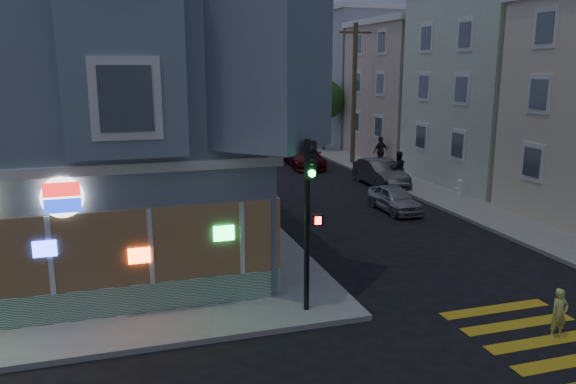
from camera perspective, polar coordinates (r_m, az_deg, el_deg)
name	(u,v)px	position (r m, az deg, el deg)	size (l,w,h in m)	color
ground	(284,379)	(12.52, -0.42, -18.48)	(120.00, 120.00, 0.00)	black
sidewalk_ne	(500,158)	(42.74, 20.77, 3.27)	(24.00, 42.00, 0.15)	gray
corner_building	(23,86)	(21.46, -25.34, 9.74)	(14.60, 14.60, 11.40)	slate
row_house_b	(537,85)	(34.64, 23.93, 9.86)	(12.00, 8.60, 10.50)	#B4C2A9
row_house_c	(446,92)	(41.90, 15.73, 9.75)	(12.00, 8.60, 9.00)	beige
row_house_d	(388,78)	(49.69, 10.11, 11.29)	(12.00, 8.60, 10.50)	#9F9AA9
utility_pole	(354,92)	(37.47, 6.73, 10.06)	(2.20, 0.30, 9.00)	#4C3826
street_tree_near	(324,100)	(43.13, 3.71, 9.31)	(3.00, 3.00, 5.30)	#4C3826
street_tree_far	(292,95)	(50.68, 0.46, 9.85)	(3.00, 3.00, 5.30)	#4C3826
running_child	(559,314)	(15.34, 25.84, -11.06)	(0.46, 0.30, 1.26)	#CFD26B
pedestrian_a	(398,169)	(30.71, 11.11, 2.34)	(0.90, 0.70, 1.86)	black
pedestrian_b	(381,152)	(36.31, 9.39, 4.07)	(1.14, 0.47, 1.95)	#26232B
parked_car_a	(395,199)	(25.89, 10.77, -0.68)	(1.38, 3.44, 1.17)	#A1A2A8
parked_car_b	(381,173)	(31.22, 9.40, 1.93)	(1.55, 4.44, 1.46)	#3D4043
parked_car_c	(304,156)	(36.68, 1.67, 3.69)	(2.03, 4.99, 1.45)	#501212
parked_car_d	(282,145)	(41.58, -0.64, 4.79)	(2.48, 5.37, 1.49)	#B0B4BB
traffic_signal	(309,198)	(14.18, 2.18, -0.59)	(0.56, 0.51, 4.55)	black
fire_hydrant	(460,187)	(28.96, 17.03, 0.48)	(0.52, 0.30, 0.90)	white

